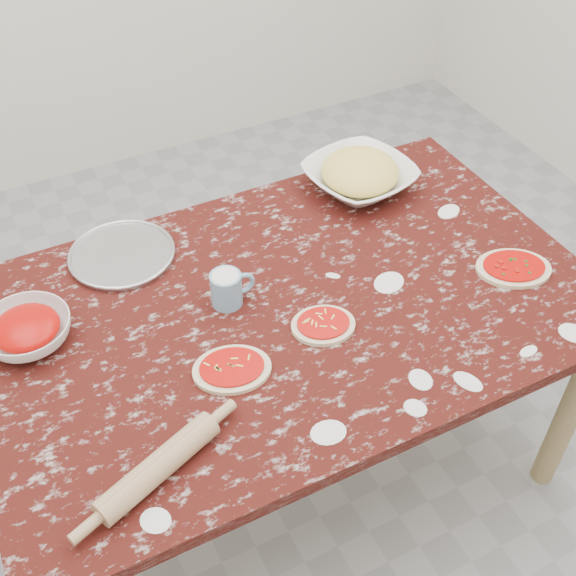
# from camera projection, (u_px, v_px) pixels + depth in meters

# --- Properties ---
(ground) EXTENTS (4.00, 4.00, 0.00)m
(ground) POSITION_uv_depth(u_px,v_px,m) (288.00, 462.00, 2.37)
(ground) COLOR gray
(worktable) EXTENTS (1.60, 1.00, 0.75)m
(worktable) POSITION_uv_depth(u_px,v_px,m) (288.00, 324.00, 1.91)
(worktable) COLOR #360D0A
(worktable) RESTS_ON ground
(pizza_tray) EXTENTS (0.35, 0.35, 0.01)m
(pizza_tray) POSITION_uv_depth(u_px,v_px,m) (122.00, 255.00, 1.98)
(pizza_tray) COLOR #B2B2B7
(pizza_tray) RESTS_ON worktable
(sauce_bowl) EXTENTS (0.25, 0.25, 0.07)m
(sauce_bowl) POSITION_uv_depth(u_px,v_px,m) (27.00, 332.00, 1.73)
(sauce_bowl) COLOR white
(sauce_bowl) RESTS_ON worktable
(cheese_bowl) EXTENTS (0.37, 0.37, 0.08)m
(cheese_bowl) POSITION_uv_depth(u_px,v_px,m) (360.00, 178.00, 2.19)
(cheese_bowl) COLOR white
(cheese_bowl) RESTS_ON worktable
(flour_mug) EXTENTS (0.12, 0.08, 0.09)m
(flour_mug) POSITION_uv_depth(u_px,v_px,m) (228.00, 288.00, 1.82)
(flour_mug) COLOR #6F9BBA
(flour_mug) RESTS_ON worktable
(pizza_left) EXTENTS (0.22, 0.19, 0.02)m
(pizza_left) POSITION_uv_depth(u_px,v_px,m) (232.00, 369.00, 1.68)
(pizza_left) COLOR beige
(pizza_left) RESTS_ON worktable
(pizza_mid) EXTENTS (0.19, 0.17, 0.02)m
(pizza_mid) POSITION_uv_depth(u_px,v_px,m) (323.00, 325.00, 1.78)
(pizza_mid) COLOR beige
(pizza_mid) RESTS_ON worktable
(pizza_right) EXTENTS (0.25, 0.22, 0.02)m
(pizza_right) POSITION_uv_depth(u_px,v_px,m) (513.00, 268.00, 1.94)
(pizza_right) COLOR beige
(pizza_right) RESTS_ON worktable
(rolling_pin) EXTENTS (0.30, 0.16, 0.06)m
(rolling_pin) POSITION_uv_depth(u_px,v_px,m) (158.00, 467.00, 1.46)
(rolling_pin) COLOR tan
(rolling_pin) RESTS_ON worktable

